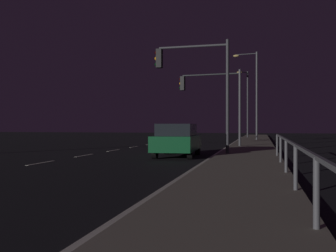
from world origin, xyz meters
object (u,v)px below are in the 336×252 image
(traffic_light_far_left, at_px, (196,74))
(street_lamp_median, at_px, (253,87))
(car, at_px, (177,140))
(traffic_light_near_left, at_px, (212,92))
(street_lamp_far_end, at_px, (246,98))

(traffic_light_far_left, xyz_separation_m, street_lamp_median, (2.47, 18.30, 0.99))
(car, bearing_deg, street_lamp_median, 80.65)
(traffic_light_near_left, height_order, street_lamp_median, street_lamp_median)
(traffic_light_near_left, relative_size, street_lamp_median, 0.61)
(car, height_order, street_lamp_median, street_lamp_median)
(car, bearing_deg, traffic_light_near_left, 85.24)
(traffic_light_far_left, height_order, traffic_light_near_left, traffic_light_far_left)
(traffic_light_far_left, bearing_deg, traffic_light_near_left, 90.35)
(car, bearing_deg, traffic_light_far_left, 55.00)
(traffic_light_far_left, relative_size, street_lamp_far_end, 0.76)
(street_lamp_median, bearing_deg, traffic_light_far_left, -97.68)
(street_lamp_far_end, bearing_deg, street_lamp_median, -82.34)
(car, distance_m, street_lamp_far_end, 26.11)
(car, distance_m, traffic_light_near_left, 8.57)
(street_lamp_far_end, bearing_deg, traffic_light_far_left, -93.71)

